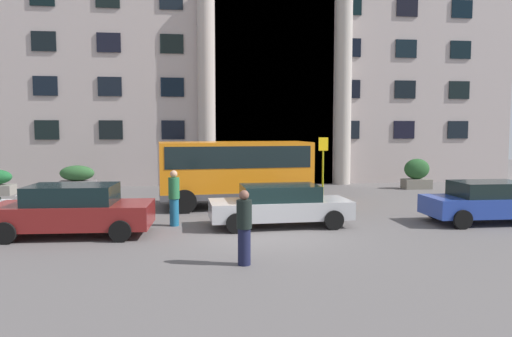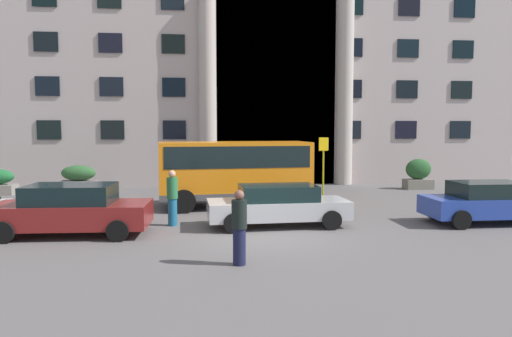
% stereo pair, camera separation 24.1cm
% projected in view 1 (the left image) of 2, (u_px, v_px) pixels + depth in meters
% --- Properties ---
extents(ground_plane, '(80.00, 64.00, 0.12)m').
position_uv_depth(ground_plane, '(264.00, 238.00, 14.22)').
color(ground_plane, '#595454').
extents(office_building_facade, '(33.48, 9.73, 14.19)m').
position_uv_depth(office_building_facade, '(228.00, 68.00, 30.91)').
color(office_building_facade, '#B2A3A0').
rests_on(office_building_facade, ground_plane).
extents(orange_minibus, '(6.24, 3.19, 2.64)m').
position_uv_depth(orange_minibus, '(235.00, 168.00, 19.47)').
color(orange_minibus, orange).
rests_on(orange_minibus, ground_plane).
extents(bus_stop_sign, '(0.44, 0.08, 2.79)m').
position_uv_depth(bus_stop_sign, '(323.00, 161.00, 21.81)').
color(bus_stop_sign, '#939F13').
rests_on(bus_stop_sign, ground_plane).
extents(hedge_planter_far_east, '(1.46, 0.99, 1.39)m').
position_uv_depth(hedge_planter_far_east, '(231.00, 179.00, 24.12)').
color(hedge_planter_far_east, gray).
rests_on(hedge_planter_far_east, ground_plane).
extents(hedge_planter_entrance_right, '(1.44, 0.82, 1.60)m').
position_uv_depth(hedge_planter_entrance_right, '(417.00, 174.00, 25.29)').
color(hedge_planter_entrance_right, slate).
rests_on(hedge_planter_entrance_right, ground_plane).
extents(hedge_planter_entrance_left, '(1.74, 0.87, 1.37)m').
position_uv_depth(hedge_planter_entrance_left, '(77.00, 180.00, 23.72)').
color(hedge_planter_entrance_left, slate).
rests_on(hedge_planter_entrance_left, ground_plane).
extents(parked_sedan_far, '(4.65, 2.11, 1.35)m').
position_uv_depth(parked_sedan_far, '(280.00, 205.00, 15.58)').
color(parked_sedan_far, '#B4B4B6').
rests_on(parked_sedan_far, ground_plane).
extents(parked_estate_mid, '(4.19, 1.96, 1.40)m').
position_uv_depth(parked_estate_mid, '(488.00, 202.00, 16.12)').
color(parked_estate_mid, '#243E9C').
rests_on(parked_estate_mid, ground_plane).
extents(parked_hatchback_near, '(4.66, 2.23, 1.52)m').
position_uv_depth(parked_hatchback_near, '(73.00, 210.00, 14.17)').
color(parked_hatchback_near, maroon).
rests_on(parked_hatchback_near, ground_plane).
extents(pedestrian_woman_with_bag, '(0.36, 0.36, 1.76)m').
position_uv_depth(pedestrian_woman_with_bag, '(244.00, 227.00, 11.09)').
color(pedestrian_woman_with_bag, '#171A37').
rests_on(pedestrian_woman_with_bag, ground_plane).
extents(pedestrian_man_crossing, '(0.36, 0.36, 1.83)m').
position_uv_depth(pedestrian_man_crossing, '(174.00, 198.00, 15.59)').
color(pedestrian_man_crossing, '#195B81').
rests_on(pedestrian_man_crossing, ground_plane).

